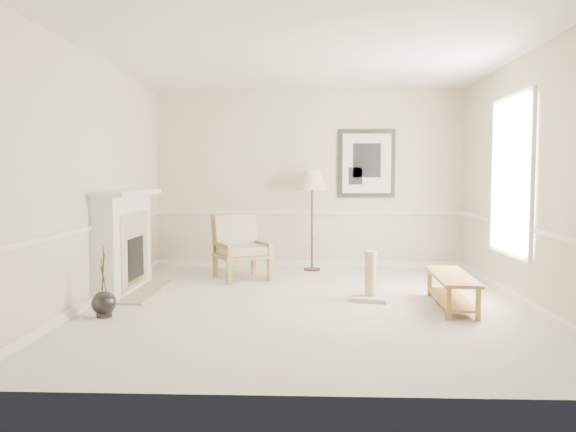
{
  "coord_description": "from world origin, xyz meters",
  "views": [
    {
      "loc": [
        0.03,
        -6.46,
        1.48
      ],
      "look_at": [
        -0.25,
        0.7,
        0.98
      ],
      "focal_mm": 35.0,
      "sensor_mm": 36.0,
      "label": 1
    }
  ],
  "objects_px": {
    "armchair": "(239,244)",
    "scratching_post": "(370,285)",
    "floor_vase": "(104,304)",
    "floor_lamp": "(312,183)",
    "bench": "(452,285)"
  },
  "relations": [
    {
      "from": "armchair",
      "to": "bench",
      "type": "bearing_deg",
      "value": -61.5
    },
    {
      "from": "bench",
      "to": "scratching_post",
      "type": "relative_size",
      "value": 2.23
    },
    {
      "from": "armchair",
      "to": "scratching_post",
      "type": "height_order",
      "value": "armchair"
    },
    {
      "from": "floor_vase",
      "to": "scratching_post",
      "type": "distance_m",
      "value": 3.06
    },
    {
      "from": "floor_lamp",
      "to": "floor_vase",
      "type": "bearing_deg",
      "value": -125.74
    },
    {
      "from": "floor_lamp",
      "to": "bench",
      "type": "height_order",
      "value": "floor_lamp"
    },
    {
      "from": "scratching_post",
      "to": "floor_vase",
      "type": "bearing_deg",
      "value": -162.2
    },
    {
      "from": "floor_vase",
      "to": "scratching_post",
      "type": "relative_size",
      "value": 1.27
    },
    {
      "from": "armchair",
      "to": "floor_lamp",
      "type": "bearing_deg",
      "value": 6.38
    },
    {
      "from": "floor_lamp",
      "to": "armchair",
      "type": "bearing_deg",
      "value": -145.74
    },
    {
      "from": "bench",
      "to": "floor_lamp",
      "type": "bearing_deg",
      "value": 122.43
    },
    {
      "from": "floor_vase",
      "to": "armchair",
      "type": "bearing_deg",
      "value": 63.96
    },
    {
      "from": "armchair",
      "to": "floor_lamp",
      "type": "height_order",
      "value": "floor_lamp"
    },
    {
      "from": "bench",
      "to": "scratching_post",
      "type": "xyz_separation_m",
      "value": [
        -0.88,
        0.34,
        -0.06
      ]
    },
    {
      "from": "armchair",
      "to": "floor_lamp",
      "type": "relative_size",
      "value": 0.62
    }
  ]
}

